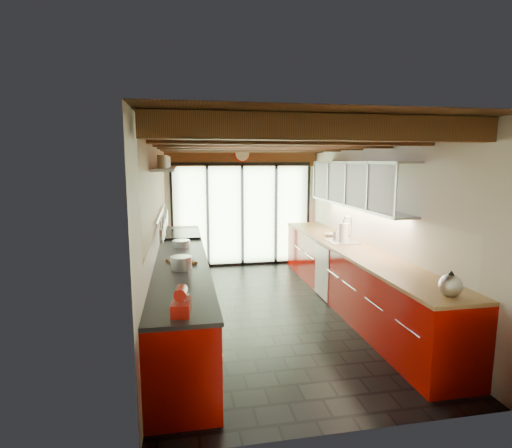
{
  "coord_description": "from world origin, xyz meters",
  "views": [
    {
      "loc": [
        -1.24,
        -5.53,
        2.2
      ],
      "look_at": [
        -0.13,
        0.4,
        1.25
      ],
      "focal_mm": 28.0,
      "sensor_mm": 36.0,
      "label": 1
    }
  ],
  "objects_px": {
    "kettle": "(451,284)",
    "paper_towel": "(343,233)",
    "stand_mixer": "(181,303)",
    "bowl": "(330,235)",
    "soap_bottle": "(337,233)"
  },
  "relations": [
    {
      "from": "kettle",
      "to": "paper_towel",
      "type": "distance_m",
      "value": 2.61
    },
    {
      "from": "stand_mixer",
      "to": "paper_towel",
      "type": "distance_m",
      "value": 3.63
    },
    {
      "from": "kettle",
      "to": "bowl",
      "type": "height_order",
      "value": "kettle"
    },
    {
      "from": "stand_mixer",
      "to": "paper_towel",
      "type": "height_order",
      "value": "paper_towel"
    },
    {
      "from": "paper_towel",
      "to": "soap_bottle",
      "type": "relative_size",
      "value": 1.85
    },
    {
      "from": "stand_mixer",
      "to": "soap_bottle",
      "type": "xyz_separation_m",
      "value": [
        2.54,
        2.87,
        0.0
      ]
    },
    {
      "from": "kettle",
      "to": "stand_mixer",
      "type": "bearing_deg",
      "value": 179.85
    },
    {
      "from": "stand_mixer",
      "to": "kettle",
      "type": "distance_m",
      "value": 2.54
    },
    {
      "from": "soap_bottle",
      "to": "bowl",
      "type": "distance_m",
      "value": 0.29
    },
    {
      "from": "soap_bottle",
      "to": "bowl",
      "type": "height_order",
      "value": "soap_bottle"
    },
    {
      "from": "soap_bottle",
      "to": "bowl",
      "type": "relative_size",
      "value": 1.03
    },
    {
      "from": "kettle",
      "to": "soap_bottle",
      "type": "height_order",
      "value": "kettle"
    },
    {
      "from": "kettle",
      "to": "paper_towel",
      "type": "bearing_deg",
      "value": 90.0
    },
    {
      "from": "paper_towel",
      "to": "bowl",
      "type": "bearing_deg",
      "value": 90.0
    },
    {
      "from": "bowl",
      "to": "kettle",
      "type": "bearing_deg",
      "value": -90.0
    }
  ]
}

